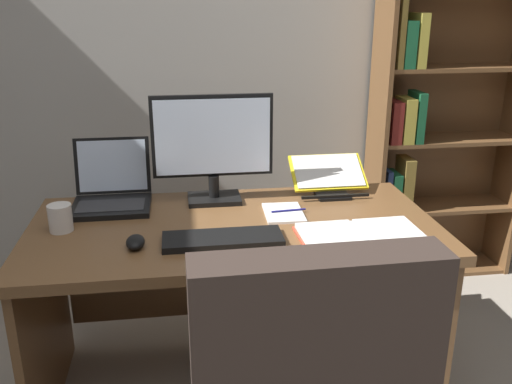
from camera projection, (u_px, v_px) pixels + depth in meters
name	position (u px, v px, depth m)	size (l,w,h in m)	color
wall_back	(218.00, 27.00, 2.92)	(4.79, 0.12, 2.80)	#B2ADA3
desk	(233.00, 263.00, 2.23)	(1.54, 0.78, 0.74)	brown
bookshelf	(433.00, 104.00, 3.02)	(0.84, 0.28, 2.00)	brown
monitor	(213.00, 148.00, 2.26)	(0.50, 0.16, 0.45)	black
laptop	(112.00, 192.00, 2.26)	(0.31, 0.30, 0.26)	black
keyboard	(223.00, 239.00, 1.93)	(0.42, 0.15, 0.02)	black
computer_mouse	(135.00, 242.00, 1.89)	(0.06, 0.10, 0.04)	black
reading_stand_with_book	(329.00, 176.00, 2.42)	(0.33, 0.24, 0.14)	black
open_binder	(363.00, 237.00, 1.95)	(0.45, 0.30, 0.02)	#DB422D
notepad	(284.00, 213.00, 2.18)	(0.15, 0.21, 0.01)	silver
pen	(289.00, 210.00, 2.18)	(0.01, 0.01, 0.14)	navy
coffee_mug	(60.00, 218.00, 2.01)	(0.09, 0.09, 0.10)	silver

